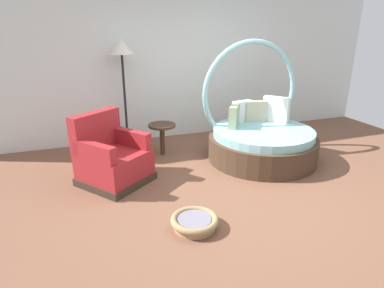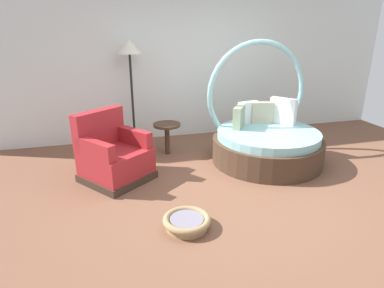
{
  "view_description": "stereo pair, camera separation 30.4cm",
  "coord_description": "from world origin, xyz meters",
  "views": [
    {
      "loc": [
        -1.89,
        -3.42,
        2.02
      ],
      "look_at": [
        -0.54,
        0.4,
        0.55
      ],
      "focal_mm": 30.74,
      "sensor_mm": 36.0,
      "label": 1
    },
    {
      "loc": [
        -1.6,
        -3.51,
        2.02
      ],
      "look_at": [
        -0.54,
        0.4,
        0.55
      ],
      "focal_mm": 30.74,
      "sensor_mm": 36.0,
      "label": 2
    }
  ],
  "objects": [
    {
      "name": "floor_lamp",
      "position": [
        -1.13,
        2.16,
        1.53
      ],
      "size": [
        0.4,
        0.4,
        1.82
      ],
      "color": "black",
      "rests_on": "ground_plane"
    },
    {
      "name": "ground_plane",
      "position": [
        0.0,
        0.0,
        -0.01
      ],
      "size": [
        8.0,
        8.0,
        0.02
      ],
      "primitive_type": "cube",
      "color": "brown"
    },
    {
      "name": "round_daybed",
      "position": [
        0.78,
        0.88,
        0.36
      ],
      "size": [
        1.69,
        1.69,
        1.83
      ],
      "color": "#473323",
      "rests_on": "ground_plane"
    },
    {
      "name": "pet_basket",
      "position": [
        -0.88,
        -0.63,
        0.07
      ],
      "size": [
        0.51,
        0.51,
        0.13
      ],
      "color": "#9E7F56",
      "rests_on": "ground_plane"
    },
    {
      "name": "side_table",
      "position": [
        -0.66,
        1.52,
        0.43
      ],
      "size": [
        0.44,
        0.44,
        0.52
      ],
      "color": "#473323",
      "rests_on": "ground_plane"
    },
    {
      "name": "back_wall",
      "position": [
        0.0,
        2.49,
        1.55
      ],
      "size": [
        8.0,
        0.12,
        3.11
      ],
      "primitive_type": "cube",
      "color": "silver",
      "rests_on": "ground_plane"
    },
    {
      "name": "red_armchair",
      "position": [
        -1.55,
        0.78,
        0.33
      ],
      "size": [
        1.12,
        1.12,
        0.94
      ],
      "color": "#38281E",
      "rests_on": "ground_plane"
    }
  ]
}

